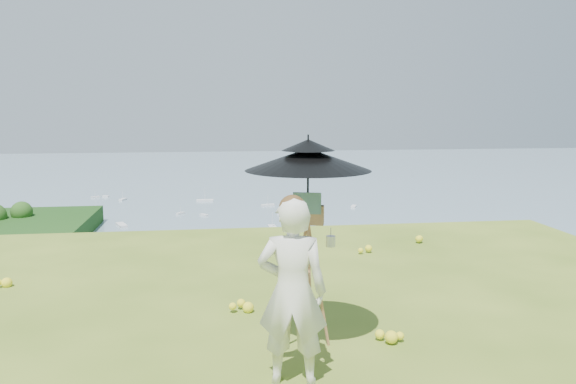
{
  "coord_description": "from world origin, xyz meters",
  "views": [
    {
      "loc": [
        0.33,
        -3.89,
        2.37
      ],
      "look_at": [
        1.35,
        3.64,
        1.22
      ],
      "focal_mm": 35.0,
      "sensor_mm": 36.0,
      "label": 1
    }
  ],
  "objects": [
    {
      "name": "shoreline_tier",
      "position": [
        0.0,
        75.0,
        -36.0
      ],
      "size": [
        170.0,
        28.0,
        8.0
      ],
      "primitive_type": "cube",
      "color": "#686353",
      "rests_on": "bay_water"
    },
    {
      "name": "bay_water",
      "position": [
        0.0,
        240.0,
        -34.0
      ],
      "size": [
        700.0,
        700.0,
        0.0
      ],
      "primitive_type": "plane",
      "color": "slate",
      "rests_on": "ground"
    },
    {
      "name": "slope_trees",
      "position": [
        0.0,
        35.0,
        -15.0
      ],
      "size": [
        110.0,
        50.0,
        6.0
      ],
      "primitive_type": null,
      "color": "#254E17",
      "rests_on": "forest_slope"
    },
    {
      "name": "harbor_town",
      "position": [
        0.0,
        75.0,
        -29.5
      ],
      "size": [
        110.0,
        22.0,
        5.0
      ],
      "primitive_type": null,
      "color": "silver",
      "rests_on": "shoreline_tier"
    },
    {
      "name": "moored_boats",
      "position": [
        -12.5,
        161.0,
        -33.65
      ],
      "size": [
        140.0,
        140.0,
        0.7
      ],
      "primitive_type": null,
      "color": "silver",
      "rests_on": "bay_water"
    },
    {
      "name": "painter",
      "position": [
        0.98,
        0.64,
        0.82
      ],
      "size": [
        0.66,
        0.51,
        1.64
      ],
      "primitive_type": "imported",
      "rotation": [
        0.0,
        0.0,
        2.93
      ],
      "color": "silver",
      "rests_on": "ground"
    },
    {
      "name": "field_easel",
      "position": [
        1.21,
        1.21,
        0.8
      ],
      "size": [
        0.75,
        0.75,
        1.59
      ],
      "primitive_type": null,
      "rotation": [
        0.0,
        0.0,
        -0.28
      ],
      "color": "#A97047",
      "rests_on": "ground"
    },
    {
      "name": "sun_umbrella",
      "position": [
        1.21,
        1.24,
        1.71
      ],
      "size": [
        1.48,
        1.48,
        0.81
      ],
      "primitive_type": null,
      "rotation": [
        0.0,
        0.0,
        -0.29
      ],
      "color": "black",
      "rests_on": "field_easel"
    },
    {
      "name": "painter_cap",
      "position": [
        0.98,
        0.64,
        1.59
      ],
      "size": [
        0.25,
        0.29,
        0.1
      ],
      "primitive_type": null,
      "rotation": [
        0.0,
        0.0,
        -0.14
      ],
      "color": "#D2737C",
      "rests_on": "painter"
    }
  ]
}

